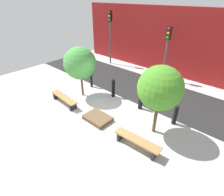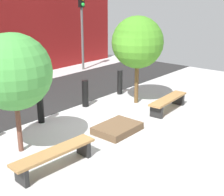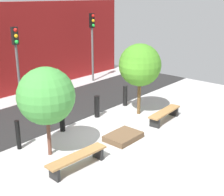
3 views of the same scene
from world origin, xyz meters
name	(u,v)px [view 2 (image 2 of 3)]	position (x,y,z in m)	size (l,w,h in m)	color
ground_plane	(107,128)	(0.00, 0.00, 0.00)	(18.00, 18.00, 0.00)	#B2B2B2
road_strip	(27,101)	(0.00, 3.81, 0.01)	(18.00, 3.54, 0.01)	black
bench_left	(55,155)	(-2.36, -0.56, 0.32)	(2.00, 0.51, 0.43)	black
bench_right	(168,101)	(2.36, -0.56, 0.31)	(1.91, 0.52, 0.43)	black
planter_bed	(117,128)	(0.00, -0.36, 0.10)	(1.24, 0.90, 0.20)	brown
tree_behind_left_bench	(13,72)	(-2.36, 0.71, 1.94)	(1.74, 1.74, 2.82)	brown
tree_behind_right_bench	(138,43)	(2.36, 0.71, 2.10)	(1.73, 1.73, 2.97)	brown
bollard_left	(40,106)	(-0.93, 1.78, 0.52)	(0.20, 0.20, 1.05)	black
bollard_center	(85,94)	(0.93, 1.78, 0.45)	(0.22, 0.22, 0.90)	black
bollard_right	(120,82)	(2.78, 1.78, 0.46)	(0.20, 0.20, 0.93)	black
traffic_light_mid_east	(82,16)	(4.89, 5.86, 2.64)	(0.28, 0.27, 3.83)	#5D5D5D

